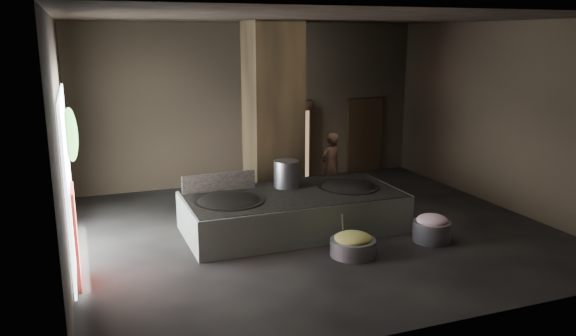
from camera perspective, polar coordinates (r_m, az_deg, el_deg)
name	(u,v)px	position (r m, az deg, el deg)	size (l,w,h in m)	color
floor	(315,231)	(12.45, 2.73, -6.44)	(10.00, 9.00, 0.10)	black
ceiling	(317,15)	(11.73, 2.99, 15.23)	(10.00, 9.00, 0.10)	black
back_wall	(252,104)	(16.11, -3.66, 6.50)	(10.00, 0.10, 4.50)	black
front_wall	(448,178)	(8.00, 15.97, -0.98)	(10.00, 0.10, 4.50)	black
left_wall	(59,144)	(10.91, -22.28, 2.26)	(0.10, 9.00, 4.50)	black
right_wall	(507,116)	(14.62, 21.38, 4.92)	(0.10, 9.00, 4.50)	black
pillar	(273,117)	(13.51, -1.55, 5.21)	(1.20, 1.20, 4.50)	black
hearth_platform	(293,212)	(12.26, 0.52, -4.48)	(4.68, 2.24, 0.81)	beige
platform_cap	(293,194)	(12.14, 0.53, -2.65)	(4.58, 2.20, 0.03)	black
wok_left	(229,204)	(11.69, -6.04, -3.70)	(1.47, 1.47, 0.41)	black
wok_left_rim	(229,201)	(11.67, -6.05, -3.37)	(1.50, 1.50, 0.05)	black
wok_right	(348,190)	(12.73, 6.12, -2.27)	(1.37, 1.37, 0.39)	black
wok_right_rim	(348,187)	(12.72, 6.13, -1.96)	(1.40, 1.40, 0.05)	black
stock_pot	(286,174)	(12.57, -0.16, -0.60)	(0.57, 0.57, 0.61)	gray
splash_guard	(219,182)	(12.36, -7.02, -1.43)	(1.63, 0.06, 0.41)	black
cook	(331,166)	(14.57, 4.36, 0.22)	(0.63, 0.41, 1.73)	brown
veg_basin	(353,247)	(11.02, 6.60, -8.00)	(0.88, 0.88, 0.33)	gray
veg_fill	(353,238)	(10.96, 6.63, -7.09)	(0.73, 0.73, 0.22)	olive
ladle	(343,227)	(10.95, 5.59, -5.96)	(0.03, 0.03, 0.70)	gray
meat_basin	(432,231)	(12.03, 14.39, -6.24)	(0.77, 0.77, 0.42)	gray
meat_fill	(432,220)	(11.96, 14.45, -5.17)	(0.64, 0.64, 0.25)	#D07D8D
doorway_near	(293,142)	(16.58, 0.47, 2.70)	(1.18, 0.08, 2.38)	black
doorway_near_glow	(296,145)	(16.35, 0.78, 2.37)	(0.83, 0.04, 1.96)	#8C6647
doorway_far	(365,137)	(17.57, 7.80, 3.18)	(1.18, 0.08, 2.38)	black
doorway_far_glow	(365,138)	(17.61, 7.87, 3.04)	(0.84, 0.04, 2.00)	#8C6647
left_opening	(68,176)	(11.23, -21.47, -0.77)	(0.04, 4.20, 3.10)	white
pavilion_sliver	(76,236)	(10.19, -20.74, -6.51)	(0.05, 0.90, 1.70)	maroon
tree_silhouette	(71,135)	(12.20, -21.22, 3.19)	(0.28, 1.10, 1.10)	#194714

